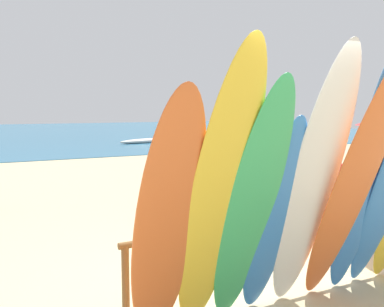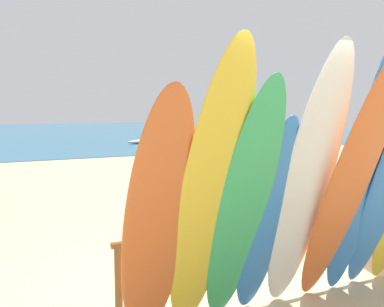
{
  "view_description": "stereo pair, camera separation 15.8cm",
  "coord_description": "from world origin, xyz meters",
  "px_view_note": "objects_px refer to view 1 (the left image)",
  "views": [
    {
      "loc": [
        -2.92,
        -3.5,
        1.97
      ],
      "look_at": [
        0.0,
        2.11,
        1.28
      ],
      "focal_mm": 39.16,
      "sensor_mm": 36.0,
      "label": 1
    },
    {
      "loc": [
        -2.78,
        -3.57,
        1.97
      ],
      "look_at": [
        0.0,
        2.11,
        1.28
      ],
      "focal_mm": 39.16,
      "sensor_mm": 36.0,
      "label": 2
    }
  ],
  "objects_px": {
    "beachgoer_midbeach": "(219,163)",
    "beach_chair_red": "(348,183)",
    "surfboard_yellow_1": "(219,197)",
    "surfboard_orange_5": "(355,182)",
    "surfboard_white_4": "(313,184)",
    "surfboard_rack": "(281,232)",
    "surfboard_blue_6": "(370,167)",
    "beachgoer_strolling": "(198,145)",
    "surfboard_orange_0": "(168,224)",
    "distant_boat": "(148,141)",
    "beachgoer_near_rack": "(373,164)",
    "surfboard_blue_3": "(274,219)",
    "surfboard_green_2": "(252,208)"
  },
  "relations": [
    {
      "from": "beachgoer_midbeach",
      "to": "beach_chair_red",
      "type": "xyz_separation_m",
      "value": [
        2.74,
        -0.65,
        -0.51
      ]
    },
    {
      "from": "surfboard_yellow_1",
      "to": "surfboard_orange_5",
      "type": "distance_m",
      "value": 1.44
    },
    {
      "from": "surfboard_white_4",
      "to": "surfboard_rack",
      "type": "bearing_deg",
      "value": 76.06
    },
    {
      "from": "surfboard_blue_6",
      "to": "beachgoer_strolling",
      "type": "distance_m",
      "value": 8.49
    },
    {
      "from": "surfboard_orange_0",
      "to": "distant_boat",
      "type": "bearing_deg",
      "value": 67.36
    },
    {
      "from": "surfboard_yellow_1",
      "to": "beach_chair_red",
      "type": "height_order",
      "value": "surfboard_yellow_1"
    },
    {
      "from": "surfboard_orange_0",
      "to": "surfboard_yellow_1",
      "type": "bearing_deg",
      "value": -8.91
    },
    {
      "from": "beach_chair_red",
      "to": "distant_boat",
      "type": "height_order",
      "value": "beach_chair_red"
    },
    {
      "from": "surfboard_orange_0",
      "to": "surfboard_blue_6",
      "type": "height_order",
      "value": "surfboard_blue_6"
    },
    {
      "from": "distant_boat",
      "to": "beachgoer_strolling",
      "type": "bearing_deg",
      "value": -104.03
    },
    {
      "from": "surfboard_orange_0",
      "to": "beach_chair_red",
      "type": "bearing_deg",
      "value": 28.47
    },
    {
      "from": "surfboard_orange_5",
      "to": "beachgoer_near_rack",
      "type": "height_order",
      "value": "surfboard_orange_5"
    },
    {
      "from": "surfboard_blue_6",
      "to": "beach_chair_red",
      "type": "bearing_deg",
      "value": 47.62
    },
    {
      "from": "surfboard_orange_0",
      "to": "beachgoer_near_rack",
      "type": "bearing_deg",
      "value": 21.27
    },
    {
      "from": "surfboard_white_4",
      "to": "beach_chair_red",
      "type": "xyz_separation_m",
      "value": [
        4.1,
        3.25,
        -0.84
      ]
    },
    {
      "from": "surfboard_orange_0",
      "to": "surfboard_blue_3",
      "type": "xyz_separation_m",
      "value": [
        1.1,
        0.09,
        -0.12
      ]
    },
    {
      "from": "surfboard_white_4",
      "to": "beachgoer_near_rack",
      "type": "distance_m",
      "value": 3.92
    },
    {
      "from": "surfboard_orange_0",
      "to": "surfboard_green_2",
      "type": "bearing_deg",
      "value": -2.38
    },
    {
      "from": "surfboard_rack",
      "to": "beachgoer_strolling",
      "type": "height_order",
      "value": "beachgoer_strolling"
    },
    {
      "from": "surfboard_orange_0",
      "to": "beachgoer_strolling",
      "type": "relative_size",
      "value": 1.49
    },
    {
      "from": "surfboard_blue_3",
      "to": "surfboard_white_4",
      "type": "relative_size",
      "value": 0.75
    },
    {
      "from": "surfboard_blue_6",
      "to": "surfboard_blue_3",
      "type": "bearing_deg",
      "value": 175.95
    },
    {
      "from": "surfboard_orange_5",
      "to": "beachgoer_midbeach",
      "type": "xyz_separation_m",
      "value": [
        0.93,
        4.01,
        -0.33
      ]
    },
    {
      "from": "surfboard_blue_3",
      "to": "beachgoer_near_rack",
      "type": "bearing_deg",
      "value": 24.15
    },
    {
      "from": "surfboard_blue_3",
      "to": "distant_boat",
      "type": "distance_m",
      "value": 20.37
    },
    {
      "from": "surfboard_blue_3",
      "to": "beach_chair_red",
      "type": "xyz_separation_m",
      "value": [
        4.44,
        3.13,
        -0.53
      ]
    },
    {
      "from": "surfboard_yellow_1",
      "to": "beachgoer_midbeach",
      "type": "height_order",
      "value": "surfboard_yellow_1"
    },
    {
      "from": "surfboard_orange_0",
      "to": "surfboard_white_4",
      "type": "distance_m",
      "value": 1.46
    },
    {
      "from": "surfboard_blue_3",
      "to": "surfboard_blue_6",
      "type": "xyz_separation_m",
      "value": [
        1.07,
        -0.14,
        0.42
      ]
    },
    {
      "from": "surfboard_green_2",
      "to": "surfboard_orange_0",
      "type": "bearing_deg",
      "value": 175.49
    },
    {
      "from": "surfboard_orange_5",
      "to": "surfboard_green_2",
      "type": "bearing_deg",
      "value": 169.54
    },
    {
      "from": "surfboard_rack",
      "to": "surfboard_blue_3",
      "type": "bearing_deg",
      "value": -135.14
    },
    {
      "from": "surfboard_orange_0",
      "to": "distant_boat",
      "type": "xyz_separation_m",
      "value": [
        7.46,
        19.41,
        -0.95
      ]
    },
    {
      "from": "surfboard_yellow_1",
      "to": "surfboard_green_2",
      "type": "distance_m",
      "value": 0.38
    },
    {
      "from": "beach_chair_red",
      "to": "surfboard_green_2",
      "type": "bearing_deg",
      "value": -130.86
    },
    {
      "from": "surfboard_green_2",
      "to": "beach_chair_red",
      "type": "relative_size",
      "value": 2.85
    },
    {
      "from": "surfboard_blue_3",
      "to": "surfboard_blue_6",
      "type": "bearing_deg",
      "value": -11.14
    },
    {
      "from": "beachgoer_near_rack",
      "to": "surfboard_orange_0",
      "type": "bearing_deg",
      "value": -48.03
    },
    {
      "from": "surfboard_orange_5",
      "to": "surfboard_blue_6",
      "type": "xyz_separation_m",
      "value": [
        0.3,
        0.08,
        0.11
      ]
    },
    {
      "from": "surfboard_blue_6",
      "to": "distant_boat",
      "type": "bearing_deg",
      "value": 78.33
    },
    {
      "from": "surfboard_green_2",
      "to": "surfboard_white_4",
      "type": "distance_m",
      "value": 0.68
    },
    {
      "from": "surfboard_orange_5",
      "to": "surfboard_blue_6",
      "type": "height_order",
      "value": "surfboard_blue_6"
    },
    {
      "from": "surfboard_blue_6",
      "to": "distant_boat",
      "type": "xyz_separation_m",
      "value": [
        5.29,
        19.47,
        -1.26
      ]
    },
    {
      "from": "surfboard_yellow_1",
      "to": "surfboard_blue_3",
      "type": "relative_size",
      "value": 1.32
    },
    {
      "from": "surfboard_orange_0",
      "to": "surfboard_orange_5",
      "type": "height_order",
      "value": "surfboard_orange_5"
    },
    {
      "from": "surfboard_yellow_1",
      "to": "beachgoer_strolling",
      "type": "relative_size",
      "value": 1.75
    },
    {
      "from": "surfboard_white_4",
      "to": "surfboard_orange_0",
      "type": "bearing_deg",
      "value": -179.75
    },
    {
      "from": "beachgoer_midbeach",
      "to": "distant_boat",
      "type": "relative_size",
      "value": 0.46
    },
    {
      "from": "surfboard_green_2",
      "to": "distant_boat",
      "type": "distance_m",
      "value": 20.56
    },
    {
      "from": "surfboard_green_2",
      "to": "beachgoer_near_rack",
      "type": "relative_size",
      "value": 1.35
    }
  ]
}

